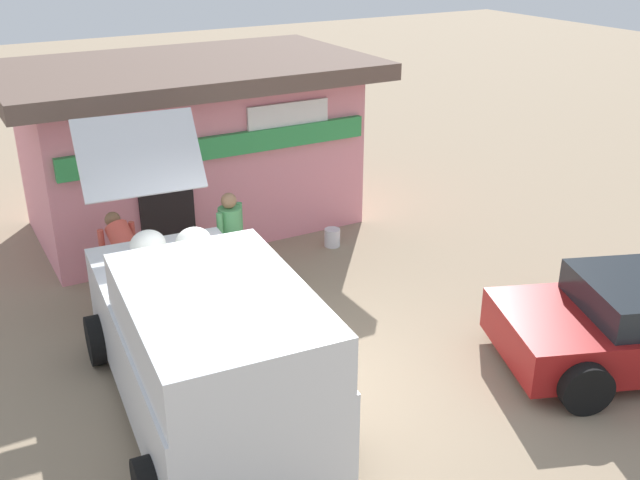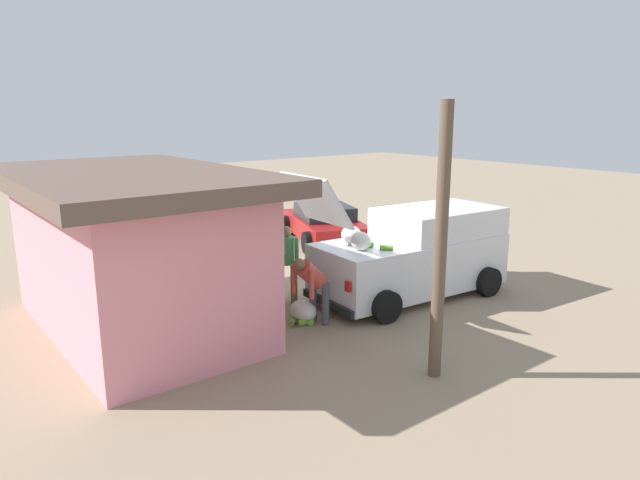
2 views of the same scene
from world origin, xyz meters
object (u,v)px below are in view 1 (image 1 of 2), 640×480
object	(u,v)px
customer_bending	(126,254)
unloaded_banana_pile	(149,291)
delivery_van	(204,342)
paint_bucket	(332,237)
storefront_bar	(190,143)
vendor_standing	(231,238)

from	to	relation	value
customer_bending	unloaded_banana_pile	xyz separation A→B (m)	(0.28, -0.01, -0.68)
delivery_van	unloaded_banana_pile	distance (m)	3.07
paint_bucket	customer_bending	bearing A→B (deg)	-173.37
unloaded_banana_pile	storefront_bar	bearing A→B (deg)	56.68
vendor_standing	paint_bucket	bearing A→B (deg)	21.04
paint_bucket	delivery_van	bearing A→B (deg)	-137.37
vendor_standing	paint_bucket	world-z (taller)	vendor_standing
delivery_van	vendor_standing	world-z (taller)	delivery_van
customer_bending	vendor_standing	bearing A→B (deg)	-16.81
customer_bending	unloaded_banana_pile	bearing A→B (deg)	-1.64
delivery_van	vendor_standing	xyz separation A→B (m)	(1.42, 2.53, 0.01)
storefront_bar	vendor_standing	bearing A→B (deg)	-100.46
storefront_bar	unloaded_banana_pile	distance (m)	3.47
vendor_standing	unloaded_banana_pile	xyz separation A→B (m)	(-1.18, 0.43, -0.78)
storefront_bar	paint_bucket	size ratio (longest dim) A/B	20.34
unloaded_banana_pile	paint_bucket	xyz separation A→B (m)	(3.45, 0.44, -0.03)
vendor_standing	customer_bending	distance (m)	1.53
storefront_bar	delivery_van	distance (m)	5.99
delivery_van	unloaded_banana_pile	xyz separation A→B (m)	(0.24, 2.96, -0.77)
storefront_bar	paint_bucket	bearing A→B (deg)	-52.49
vendor_standing	unloaded_banana_pile	world-z (taller)	vendor_standing
paint_bucket	vendor_standing	bearing A→B (deg)	-158.96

